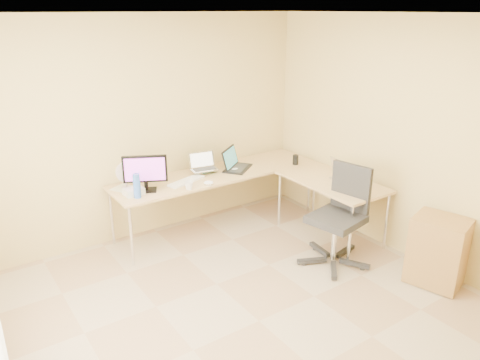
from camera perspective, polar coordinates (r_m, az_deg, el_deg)
floor at (r=4.36m, az=2.33°, el=-16.91°), size 4.50×4.50×0.00m
ceiling at (r=3.47m, az=2.98°, el=19.72°), size 4.50×4.50×0.00m
wall_back at (r=5.60m, az=-11.45°, el=6.12°), size 4.50×0.00×4.50m
wall_right at (r=5.20m, az=21.48°, el=4.02°), size 0.00×4.50×4.50m
desk_main at (r=5.87m, az=-2.74°, el=-2.47°), size 2.65×0.70×0.73m
desk_return at (r=5.71m, az=11.01°, el=-3.48°), size 0.70×1.30×0.73m
monitor at (r=5.19m, az=-11.55°, el=0.81°), size 0.50×0.36×0.41m
book_stack at (r=5.85m, az=-4.29°, el=1.50°), size 0.20×0.27×0.04m
laptop_center at (r=5.68m, az=-4.46°, el=2.25°), size 0.36×0.30×0.21m
laptop_black at (r=5.82m, az=-0.30°, el=2.62°), size 0.53×0.50×0.27m
keyboard at (r=5.45m, az=-6.61°, el=-0.13°), size 0.51×0.28×0.02m
mouse at (r=5.81m, az=-0.63°, el=1.34°), size 0.10×0.07×0.03m
mug at (r=5.22m, az=-6.28°, el=-0.66°), size 0.12×0.12×0.09m
cd_stack at (r=5.34m, az=-3.85°, el=-0.45°), size 0.13×0.13×0.03m
water_bottle at (r=5.05m, az=-12.55°, el=-0.71°), size 0.09×0.09×0.27m
papers at (r=5.36m, az=-13.67°, el=-1.07°), size 0.35×0.39×0.01m
white_box at (r=5.17m, az=-12.91°, el=-1.37°), size 0.21×0.16×0.07m
desk_fan at (r=5.33m, az=-13.89°, el=0.45°), size 0.27×0.27×0.29m
black_cup at (r=6.06m, az=6.83°, el=2.48°), size 0.08×0.08×0.13m
laptop_return at (r=5.61m, az=12.86°, el=1.12°), size 0.36×0.30×0.22m
office_chair at (r=5.08m, az=11.68°, el=-4.98°), size 0.77×0.77×1.09m
cabinet at (r=5.09m, az=23.10°, el=-8.00°), size 0.54×0.60×0.70m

